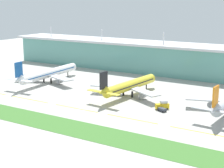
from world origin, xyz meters
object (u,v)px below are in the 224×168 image
object	(u,v)px
airliner_middle	(129,86)
airliner_near	(49,73)
pushback_tug	(162,109)
fuel_truck	(163,105)

from	to	relation	value
airliner_middle	airliner_near	bearing A→B (deg)	177.80
airliner_middle	pushback_tug	world-z (taller)	airliner_middle
airliner_near	fuel_truck	xyz separation A→B (m)	(94.20, -16.95, -4.19)
airliner_middle	pushback_tug	xyz separation A→B (m)	(29.75, -18.24, -5.34)
fuel_truck	airliner_near	bearing A→B (deg)	169.80
airliner_near	airliner_middle	distance (m)	66.01
airliner_near	pushback_tug	xyz separation A→B (m)	(95.72, -20.77, -5.35)
airliner_near	fuel_truck	world-z (taller)	airliner_near
fuel_truck	pushback_tug	size ratio (longest dim) A/B	1.43
airliner_near	fuel_truck	distance (m)	95.80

